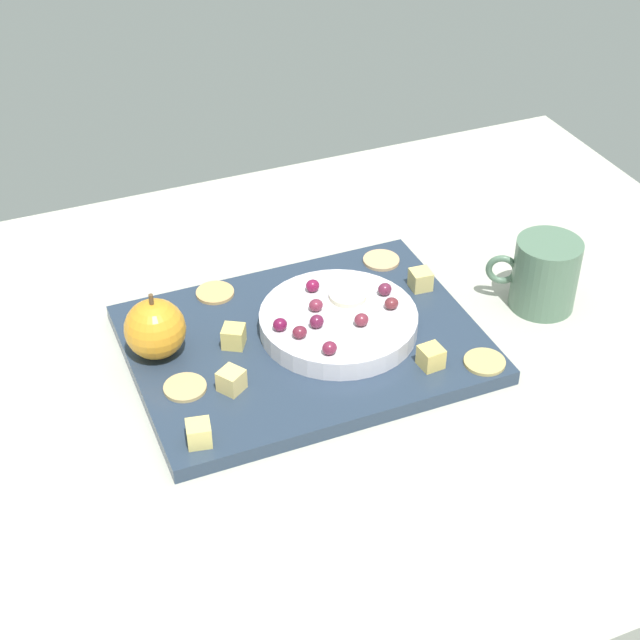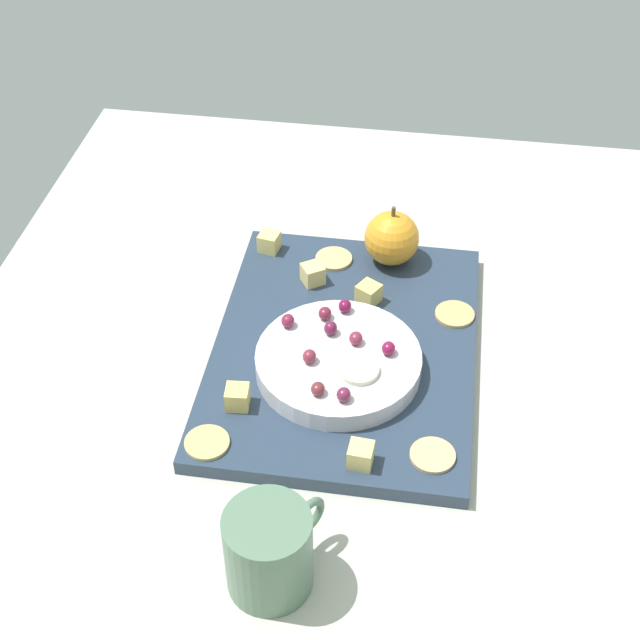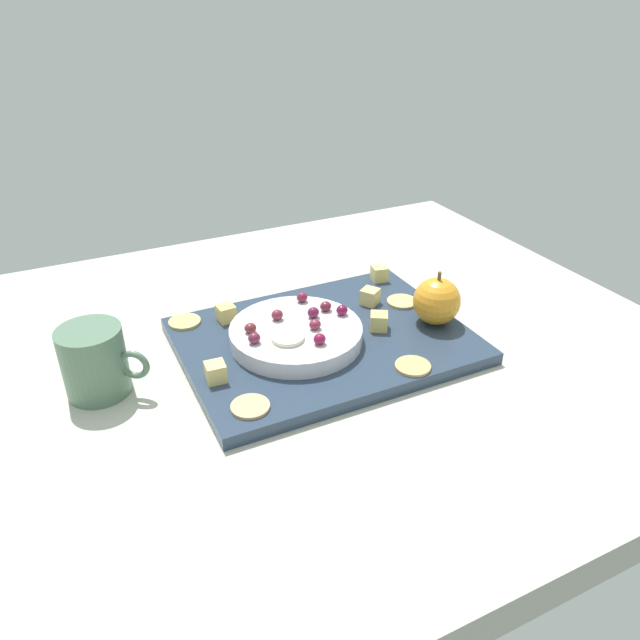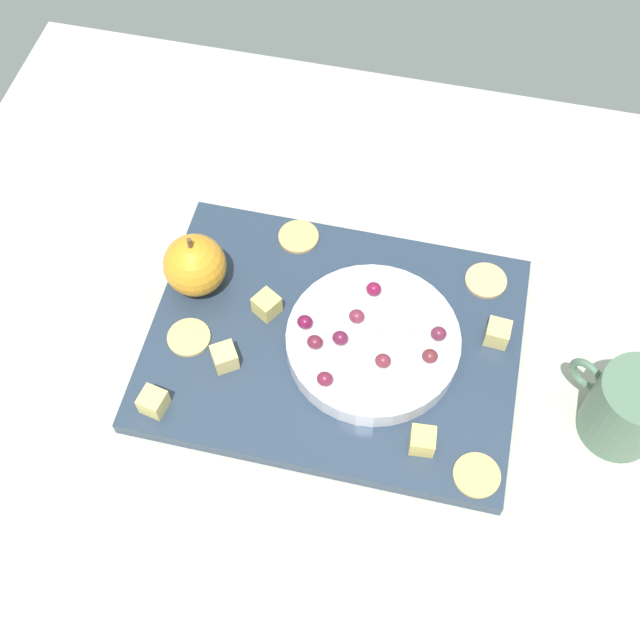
% 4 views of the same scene
% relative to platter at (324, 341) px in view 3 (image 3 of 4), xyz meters
% --- Properties ---
extents(table, '(1.11, 0.89, 0.05)m').
position_rel_platter_xyz_m(table, '(0.05, -0.02, -0.03)').
color(table, '#B4B4A5').
rests_on(table, ground).
extents(platter, '(0.39, 0.29, 0.02)m').
position_rel_platter_xyz_m(platter, '(0.00, 0.00, 0.00)').
color(platter, '#28374B').
rests_on(platter, table).
extents(serving_dish, '(0.18, 0.18, 0.02)m').
position_rel_platter_xyz_m(serving_dish, '(0.04, -0.00, 0.02)').
color(serving_dish, silver).
rests_on(serving_dish, platter).
extents(apple_whole, '(0.07, 0.07, 0.07)m').
position_rel_platter_xyz_m(apple_whole, '(-0.16, 0.04, 0.04)').
color(apple_whole, orange).
rests_on(apple_whole, platter).
extents(apple_stem, '(0.01, 0.01, 0.01)m').
position_rel_platter_xyz_m(apple_stem, '(-0.16, 0.04, 0.08)').
color(apple_stem, brown).
rests_on(apple_stem, apple_whole).
extents(cheese_cube_0, '(0.03, 0.03, 0.02)m').
position_rel_platter_xyz_m(cheese_cube_0, '(-0.08, 0.02, 0.02)').
color(cheese_cube_0, '#E3CA69').
rests_on(cheese_cube_0, platter).
extents(cheese_cube_1, '(0.03, 0.03, 0.02)m').
position_rel_platter_xyz_m(cheese_cube_1, '(-0.16, -0.12, 0.02)').
color(cheese_cube_1, '#E7D073').
rests_on(cheese_cube_1, platter).
extents(cheese_cube_2, '(0.03, 0.03, 0.02)m').
position_rel_platter_xyz_m(cheese_cube_2, '(0.11, -0.10, 0.02)').
color(cheese_cube_2, '#EBCA68').
rests_on(cheese_cube_2, platter).
extents(cheese_cube_3, '(0.03, 0.03, 0.02)m').
position_rel_platter_xyz_m(cheese_cube_3, '(0.17, 0.04, 0.02)').
color(cheese_cube_3, '#E4CA74').
rests_on(cheese_cube_3, platter).
extents(cheese_cube_4, '(0.03, 0.03, 0.02)m').
position_rel_platter_xyz_m(cheese_cube_4, '(-0.10, -0.05, 0.02)').
color(cheese_cube_4, '#EBCB77').
rests_on(cheese_cube_4, platter).
extents(cracker_0, '(0.05, 0.05, 0.00)m').
position_rel_platter_xyz_m(cracker_0, '(-0.07, 0.12, 0.01)').
color(cracker_0, tan).
rests_on(cracker_0, platter).
extents(cracker_1, '(0.05, 0.05, 0.00)m').
position_rel_platter_xyz_m(cracker_1, '(0.15, 0.11, 0.01)').
color(cracker_1, tan).
rests_on(cracker_1, platter).
extents(cracker_2, '(0.05, 0.05, 0.00)m').
position_rel_platter_xyz_m(cracker_2, '(0.17, -0.12, 0.01)').
color(cracker_2, tan).
rests_on(cracker_2, platter).
extents(cracker_3, '(0.05, 0.05, 0.00)m').
position_rel_platter_xyz_m(cracker_3, '(-0.15, -0.03, 0.01)').
color(cracker_3, tan).
rests_on(cracker_3, platter).
extents(grape_0, '(0.02, 0.01, 0.02)m').
position_rel_platter_xyz_m(grape_0, '(0.03, 0.05, 0.04)').
color(grape_0, maroon).
rests_on(grape_0, serving_dish).
extents(grape_1, '(0.02, 0.01, 0.02)m').
position_rel_platter_xyz_m(grape_1, '(0.11, 0.01, 0.04)').
color(grape_1, maroon).
rests_on(grape_1, serving_dish).
extents(grape_2, '(0.02, 0.01, 0.01)m').
position_rel_platter_xyz_m(grape_2, '(-0.02, -0.03, 0.04)').
color(grape_2, maroon).
rests_on(grape_2, serving_dish).
extents(grape_3, '(0.02, 0.01, 0.02)m').
position_rel_platter_xyz_m(grape_3, '(0.06, -0.03, 0.04)').
color(grape_3, maroon).
rests_on(grape_3, serving_dish).
extents(grape_4, '(0.02, 0.01, 0.01)m').
position_rel_platter_xyz_m(grape_4, '(0.02, 0.01, 0.04)').
color(grape_4, maroon).
rests_on(grape_4, serving_dish).
extents(grape_5, '(0.02, 0.01, 0.02)m').
position_rel_platter_xyz_m(grape_5, '(0.00, -0.06, 0.04)').
color(grape_5, maroon).
rests_on(grape_5, serving_dish).
extents(grape_6, '(0.02, 0.01, 0.02)m').
position_rel_platter_xyz_m(grape_6, '(0.01, -0.02, 0.04)').
color(grape_6, maroon).
rests_on(grape_6, serving_dish).
extents(grape_7, '(0.02, 0.01, 0.01)m').
position_rel_platter_xyz_m(grape_7, '(-0.03, -0.00, 0.04)').
color(grape_7, maroon).
rests_on(grape_7, serving_dish).
extents(grape_8, '(0.02, 0.01, 0.01)m').
position_rel_platter_xyz_m(grape_8, '(0.10, -0.02, 0.04)').
color(grape_8, maroon).
rests_on(grape_8, serving_dish).
extents(apple_slice_0, '(0.04, 0.04, 0.01)m').
position_rel_platter_xyz_m(apple_slice_0, '(0.06, 0.02, 0.04)').
color(apple_slice_0, beige).
rests_on(apple_slice_0, serving_dish).
extents(cup, '(0.10, 0.08, 0.09)m').
position_rel_platter_xyz_m(cup, '(0.30, -0.03, 0.04)').
color(cup, '#517059').
rests_on(cup, table).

